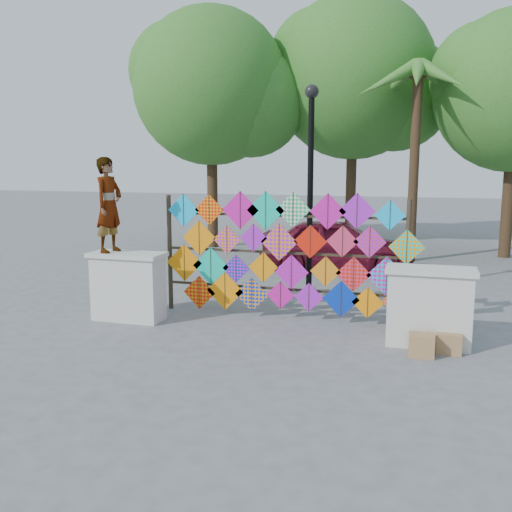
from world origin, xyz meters
name	(u,v)px	position (x,y,z in m)	size (l,w,h in m)	color
ground	(270,328)	(0.00, 0.00, 0.00)	(80.00, 80.00, 0.00)	gray
parapet_left	(128,286)	(-2.70, -0.20, 0.65)	(1.40, 0.65, 1.28)	silver
parapet_right	(429,306)	(2.70, -0.20, 0.65)	(1.40, 0.65, 1.28)	silver
kite_rack	(283,255)	(0.05, 0.73, 1.22)	(4.95, 0.24, 2.41)	#332A1C
tree_west	(214,88)	(-4.40, 9.03, 5.38)	(5.85, 5.20, 8.01)	#462E1E
tree_mid	(357,78)	(0.11, 11.03, 5.77)	(6.30, 5.60, 8.61)	#462E1E
palm_tree	(417,91)	(2.20, 8.00, 4.95)	(3.62, 3.62, 5.83)	#462E1E
vendor_woman	(109,205)	(-3.04, -0.20, 2.16)	(0.64, 0.42, 1.75)	#99999E
sedan	(338,244)	(0.31, 5.96, 0.71)	(1.67, 4.15, 1.41)	maroon
lamppost	(310,174)	(0.30, 2.00, 2.69)	(0.28, 0.28, 4.46)	black
cardboard_box_near	(422,345)	(2.61, -0.75, 0.17)	(0.38, 0.34, 0.34)	tan
cardboard_box_far	(449,343)	(3.01, -0.47, 0.16)	(0.38, 0.35, 0.32)	tan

